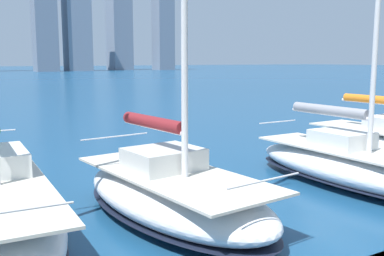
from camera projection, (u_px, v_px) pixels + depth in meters
The scene contains 2 objects.
sailboat_grey at pixel (351, 165), 14.33m from camera, with size 2.56×7.90×9.35m.
sailboat_maroon at pixel (172, 192), 11.37m from camera, with size 3.72×7.22×10.18m.
Camera 1 is at (5.84, 3.43, 4.00)m, focal length 42.00 mm.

